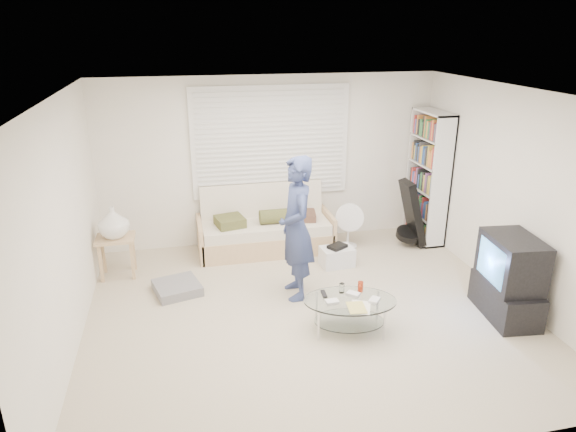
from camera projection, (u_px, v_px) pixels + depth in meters
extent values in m
plane|color=#C5B399|center=(307.00, 312.00, 5.99)|extent=(5.00, 5.00, 0.00)
cube|color=white|center=(271.00, 161.00, 7.61)|extent=(5.00, 0.02, 2.50)
cube|color=white|center=(392.00, 321.00, 3.49)|extent=(5.00, 0.02, 2.50)
cube|color=white|center=(63.00, 230.00, 5.05)|extent=(0.02, 4.50, 2.50)
cube|color=white|center=(513.00, 196.00, 6.06)|extent=(0.02, 4.50, 2.50)
cube|color=white|center=(311.00, 94.00, 5.12)|extent=(5.00, 4.50, 0.02)
cube|color=white|center=(271.00, 142.00, 7.48)|extent=(2.32, 0.06, 1.62)
cube|color=black|center=(271.00, 142.00, 7.47)|extent=(2.20, 0.01, 1.50)
cube|color=silver|center=(271.00, 142.00, 7.44)|extent=(2.16, 0.04, 1.50)
cube|color=silver|center=(271.00, 142.00, 7.46)|extent=(2.32, 0.08, 1.62)
cube|color=tan|center=(266.00, 241.00, 7.58)|extent=(1.90, 0.76, 0.30)
cube|color=beige|center=(266.00, 227.00, 7.48)|extent=(1.82, 0.70, 0.15)
cube|color=beige|center=(262.00, 202.00, 7.68)|extent=(1.82, 0.21, 0.58)
cube|color=tan|center=(200.00, 239.00, 7.35)|extent=(0.06, 0.76, 0.53)
cube|color=tan|center=(328.00, 229.00, 7.73)|extent=(0.06, 0.76, 0.53)
cube|color=#3D4722|center=(230.00, 221.00, 7.30)|extent=(0.45, 0.45, 0.13)
cylinder|color=#3D4722|center=(276.00, 216.00, 7.39)|extent=(0.47, 0.21, 0.21)
cube|color=#4D3426|center=(304.00, 216.00, 7.55)|extent=(0.40, 0.40, 0.11)
cube|color=slate|center=(177.00, 288.00, 6.42)|extent=(0.65, 0.65, 0.12)
cube|color=tan|center=(115.00, 238.00, 6.68)|extent=(0.49, 0.39, 0.04)
cube|color=tan|center=(101.00, 264.00, 6.60)|extent=(0.04, 0.04, 0.53)
cube|color=tan|center=(132.00, 261.00, 6.68)|extent=(0.04, 0.04, 0.53)
cube|color=tan|center=(103.00, 254.00, 6.87)|extent=(0.04, 0.04, 0.53)
cube|color=tan|center=(134.00, 252.00, 6.95)|extent=(0.04, 0.04, 0.53)
imported|color=white|center=(113.00, 222.00, 6.60)|extent=(0.39, 0.39, 0.41)
cube|color=white|center=(428.00, 177.00, 7.74)|extent=(0.31, 0.83, 1.98)
cube|color=black|center=(413.00, 213.00, 7.61)|extent=(0.38, 0.36, 1.00)
cylinder|color=black|center=(408.00, 234.00, 7.72)|extent=(0.36, 0.38, 0.19)
cylinder|color=white|center=(347.00, 246.00, 7.73)|extent=(0.28, 0.28, 0.03)
cylinder|color=white|center=(348.00, 235.00, 7.67)|extent=(0.04, 0.04, 0.36)
cylinder|color=white|center=(349.00, 217.00, 7.57)|extent=(0.44, 0.27, 0.42)
cylinder|color=white|center=(349.00, 217.00, 7.57)|extent=(0.13, 0.10, 0.11)
cube|color=white|center=(337.00, 257.00, 7.11)|extent=(0.47, 0.35, 0.26)
cube|color=black|center=(337.00, 246.00, 7.06)|extent=(0.30, 0.28, 0.04)
cube|color=black|center=(506.00, 300.00, 5.86)|extent=(0.57, 0.93, 0.39)
cube|color=black|center=(512.00, 262.00, 5.70)|extent=(0.57, 0.79, 0.57)
cube|color=#5AABDF|center=(492.00, 263.00, 5.67)|extent=(0.08, 0.57, 0.43)
ellipsoid|color=silver|center=(350.00, 301.00, 5.52)|extent=(1.11, 0.83, 0.02)
ellipsoid|color=silver|center=(349.00, 321.00, 5.60)|extent=(0.85, 0.63, 0.01)
cylinder|color=silver|center=(319.00, 326.00, 5.39)|extent=(0.03, 0.03, 0.35)
cylinder|color=silver|center=(384.00, 326.00, 5.40)|extent=(0.03, 0.03, 0.35)
cylinder|color=silver|center=(316.00, 307.00, 5.77)|extent=(0.03, 0.03, 0.35)
cylinder|color=silver|center=(378.00, 306.00, 5.77)|extent=(0.03, 0.03, 0.35)
cube|color=white|center=(332.00, 302.00, 5.44)|extent=(0.14, 0.10, 0.04)
cube|color=white|center=(353.00, 294.00, 5.59)|extent=(0.16, 0.16, 0.04)
cube|color=white|center=(374.00, 300.00, 5.47)|extent=(0.16, 0.16, 0.04)
cylinder|color=silver|center=(342.00, 288.00, 5.65)|extent=(0.06, 0.06, 0.11)
cylinder|color=#C0381A|center=(360.00, 287.00, 5.66)|extent=(0.06, 0.06, 0.12)
cube|color=black|center=(324.00, 294.00, 5.61)|extent=(0.06, 0.16, 0.02)
cube|color=white|center=(361.00, 307.00, 5.36)|extent=(0.29, 0.33, 0.01)
cube|color=#CABB58|center=(357.00, 308.00, 5.34)|extent=(0.21, 0.27, 0.01)
imported|color=navy|center=(296.00, 229.00, 6.08)|extent=(0.43, 0.65, 1.76)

